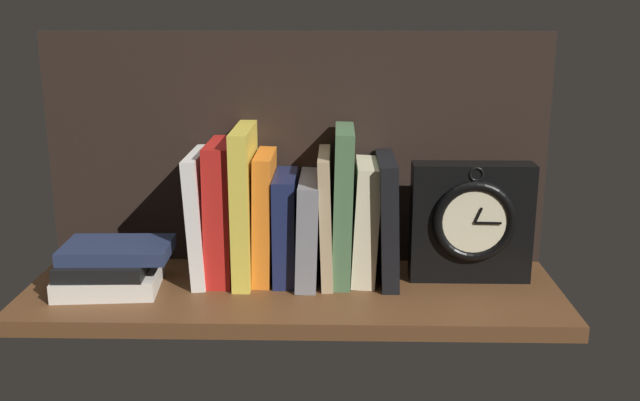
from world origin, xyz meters
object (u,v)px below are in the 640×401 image
at_px(book_white_catcher, 201,216).
at_px(book_orange_pandolfini, 264,216).
at_px(book_gray_chess, 309,228).
at_px(book_green_romantic, 343,205).
at_px(book_stack_side, 110,267).
at_px(book_navy_bierce, 286,226).
at_px(book_cream_twain, 365,221).
at_px(book_red_requiem, 222,211).
at_px(framed_clock, 471,222).
at_px(book_tan_shortstories, 326,216).
at_px(book_black_skeptic, 387,219).
at_px(book_yellow_seinlanguage, 245,204).

xyz_separation_m(book_white_catcher, book_orange_pandolfini, (0.11, 0.00, -0.00)).
bearing_deg(book_white_catcher, book_gray_chess, 0.00).
bearing_deg(book_orange_pandolfini, book_green_romantic, 0.00).
relative_size(book_green_romantic, book_stack_side, 1.36).
distance_m(book_navy_bierce, book_cream_twain, 0.13).
height_order(book_red_requiem, book_gray_chess, book_red_requiem).
bearing_deg(book_white_catcher, framed_clock, -0.87).
bearing_deg(book_tan_shortstories, book_gray_chess, 180.00).
bearing_deg(book_black_skeptic, book_yellow_seinlanguage, 180.00).
bearing_deg(book_navy_bierce, book_stack_side, -167.75).
height_order(book_black_skeptic, book_stack_side, book_black_skeptic).
bearing_deg(book_green_romantic, book_black_skeptic, 0.00).
xyz_separation_m(book_navy_bierce, book_green_romantic, (0.09, 0.00, 0.04)).
height_order(book_yellow_seinlanguage, framed_clock, book_yellow_seinlanguage).
distance_m(book_red_requiem, book_green_romantic, 0.20).
xyz_separation_m(book_gray_chess, book_cream_twain, (0.09, 0.00, 0.01)).
bearing_deg(book_cream_twain, book_tan_shortstories, 180.00).
relative_size(book_white_catcher, book_cream_twain, 1.07).
bearing_deg(book_tan_shortstories, book_red_requiem, 180.00).
bearing_deg(book_orange_pandolfini, book_cream_twain, 0.00).
bearing_deg(book_red_requiem, book_orange_pandolfini, 0.00).
bearing_deg(book_orange_pandolfini, book_yellow_seinlanguage, 180.00).
height_order(book_orange_pandolfini, book_gray_chess, book_orange_pandolfini).
bearing_deg(book_cream_twain, book_navy_bierce, 180.00).
xyz_separation_m(book_orange_pandolfini, book_green_romantic, (0.13, 0.00, 0.02)).
height_order(book_gray_chess, book_stack_side, book_gray_chess).
xyz_separation_m(book_yellow_seinlanguage, book_navy_bierce, (0.07, 0.00, -0.04)).
bearing_deg(book_red_requiem, book_stack_side, -160.75).
height_order(book_white_catcher, book_stack_side, book_white_catcher).
height_order(book_tan_shortstories, book_cream_twain, book_tan_shortstories).
height_order(book_orange_pandolfini, book_navy_bierce, book_orange_pandolfini).
relative_size(book_red_requiem, book_green_romantic, 0.91).
bearing_deg(book_gray_chess, book_tan_shortstories, 0.00).
xyz_separation_m(framed_clock, book_stack_side, (-0.58, -0.05, -0.06)).
height_order(book_red_requiem, book_stack_side, book_red_requiem).
relative_size(book_navy_bierce, book_stack_side, 0.95).
xyz_separation_m(book_white_catcher, book_yellow_seinlanguage, (0.07, 0.00, 0.02)).
bearing_deg(book_gray_chess, book_black_skeptic, 0.00).
relative_size(book_gray_chess, framed_clock, 0.87).
relative_size(book_red_requiem, book_orange_pandolfini, 1.08).
bearing_deg(book_cream_twain, book_red_requiem, 180.00).
bearing_deg(book_stack_side, framed_clock, 5.26).
bearing_deg(book_white_catcher, book_yellow_seinlanguage, 0.00).
bearing_deg(book_cream_twain, book_green_romantic, 180.00).
relative_size(book_orange_pandolfini, book_gray_chess, 1.24).
xyz_separation_m(book_orange_pandolfini, book_cream_twain, (0.17, 0.00, -0.01)).
xyz_separation_m(book_tan_shortstories, book_stack_side, (-0.35, -0.06, -0.07)).
height_order(framed_clock, book_stack_side, framed_clock).
xyz_separation_m(book_white_catcher, framed_clock, (0.45, -0.01, -0.01)).
xyz_separation_m(book_red_requiem, book_gray_chess, (0.14, 0.00, -0.03)).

